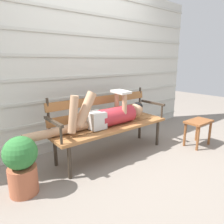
{
  "coord_description": "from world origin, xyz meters",
  "views": [
    {
      "loc": [
        -1.63,
        -1.85,
        1.26
      ],
      "look_at": [
        0.0,
        0.19,
        0.6
      ],
      "focal_mm": 32.63,
      "sensor_mm": 36.0,
      "label": 1
    }
  ],
  "objects": [
    {
      "name": "house_siding",
      "position": [
        0.0,
        0.81,
        1.18
      ],
      "size": [
        4.58,
        0.08,
        2.36
      ],
      "color": "beige",
      "rests_on": "ground"
    },
    {
      "name": "potted_plant",
      "position": [
        -1.21,
        0.05,
        0.31
      ],
      "size": [
        0.32,
        0.32,
        0.58
      ],
      "color": "#AD5B3D",
      "rests_on": "ground"
    },
    {
      "name": "reclining_person",
      "position": [
        -0.07,
        0.18,
        0.57
      ],
      "size": [
        1.68,
        0.26,
        0.5
      ],
      "color": "#B72D38"
    },
    {
      "name": "footstool",
      "position": [
        1.21,
        -0.38,
        0.31
      ],
      "size": [
        0.43,
        0.26,
        0.39
      ],
      "color": "brown",
      "rests_on": "ground"
    },
    {
      "name": "ground_plane",
      "position": [
        0.0,
        0.0,
        0.0
      ],
      "size": [
        12.0,
        12.0,
        0.0
      ],
      "primitive_type": "plane",
      "color": "gray"
    },
    {
      "name": "park_bench",
      "position": [
        0.0,
        0.26,
        0.47
      ],
      "size": [
        1.68,
        0.5,
        0.84
      ],
      "color": "#9E6638",
      "rests_on": "ground"
    }
  ]
}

